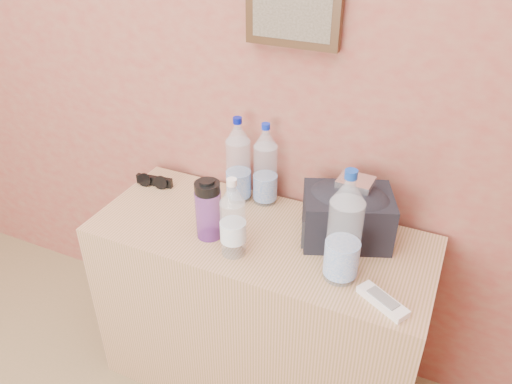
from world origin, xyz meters
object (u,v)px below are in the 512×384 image
at_px(pet_large_b, 238,164).
at_px(nalgene_bottle, 208,209).
at_px(sunglasses, 155,181).
at_px(pet_large_c, 265,168).
at_px(pet_small, 233,222).
at_px(foil_packet, 356,182).
at_px(dresser, 260,311).
at_px(ac_remote, 383,301).
at_px(toiletry_bag, 347,214).
at_px(pet_large_d, 344,233).

xyz_separation_m(pet_large_b, nalgene_bottle, (0.01, -0.24, -0.04)).
bearing_deg(sunglasses, pet_large_c, 2.46).
bearing_deg(pet_small, sunglasses, 152.62).
bearing_deg(foil_packet, pet_large_b, 174.11).
bearing_deg(sunglasses, dresser, -20.50).
xyz_separation_m(ac_remote, foil_packet, (-0.17, 0.28, 0.19)).
bearing_deg(nalgene_bottle, pet_large_c, 72.95).
xyz_separation_m(dresser, pet_large_b, (-0.16, 0.17, 0.50)).
relative_size(pet_large_b, toiletry_bag, 1.16).
bearing_deg(pet_large_b, foil_packet, -5.89).
height_order(pet_large_b, nalgene_bottle, pet_large_b).
relative_size(dresser, nalgene_bottle, 5.46).
bearing_deg(toiletry_bag, sunglasses, 157.21).
distance_m(pet_small, foil_packet, 0.40).
distance_m(pet_large_d, sunglasses, 0.83).
relative_size(toiletry_bag, foil_packet, 2.58).
distance_m(pet_large_b, toiletry_bag, 0.43).
distance_m(nalgene_bottle, foil_packet, 0.47).
xyz_separation_m(pet_large_b, foil_packet, (0.43, -0.04, 0.06)).
distance_m(pet_large_c, ac_remote, 0.63).
bearing_deg(nalgene_bottle, pet_large_d, -2.22).
bearing_deg(sunglasses, nalgene_bottle, -36.24).
bearing_deg(ac_remote, pet_large_b, -178.24).
xyz_separation_m(nalgene_bottle, sunglasses, (-0.35, 0.19, -0.08)).
xyz_separation_m(pet_large_c, pet_large_d, (0.37, -0.28, 0.02)).
distance_m(pet_large_c, pet_large_d, 0.46).
bearing_deg(pet_large_b, ac_remote, -28.31).
xyz_separation_m(ac_remote, toiletry_bag, (-0.18, 0.25, 0.08)).
distance_m(pet_large_d, pet_small, 0.34).
height_order(pet_large_c, toiletry_bag, pet_large_c).
relative_size(pet_large_d, pet_small, 1.34).
relative_size(nalgene_bottle, toiletry_bag, 0.76).
xyz_separation_m(pet_large_d, ac_remote, (0.14, -0.06, -0.15)).
xyz_separation_m(nalgene_bottle, toiletry_bag, (0.41, 0.17, -0.01)).
height_order(pet_large_d, pet_small, pet_large_d).
distance_m(sunglasses, ac_remote, 0.97).
bearing_deg(sunglasses, toiletry_bag, -8.93).
xyz_separation_m(sunglasses, ac_remote, (0.94, -0.27, -0.01)).
height_order(dresser, ac_remote, ac_remote).
bearing_deg(pet_small, toiletry_bag, 36.66).
distance_m(ac_remote, toiletry_bag, 0.32).
xyz_separation_m(pet_large_c, foil_packet, (0.34, -0.07, 0.06)).
bearing_deg(dresser, pet_large_b, 133.68).
distance_m(dresser, foil_packet, 0.63).
distance_m(pet_small, ac_remote, 0.49).
height_order(dresser, pet_large_d, pet_large_d).
xyz_separation_m(nalgene_bottle, foil_packet, (0.42, 0.20, 0.10)).
height_order(dresser, foil_packet, foil_packet).
height_order(sunglasses, toiletry_bag, toiletry_bag).
bearing_deg(toiletry_bag, ac_remote, -75.94).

